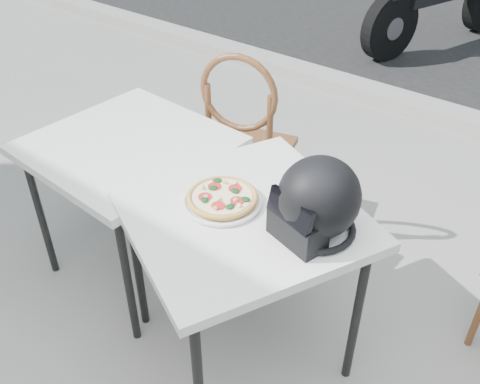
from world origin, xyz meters
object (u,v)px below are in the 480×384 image
Objects in this scene: cafe_table_main at (241,226)px; cafe_table_side at (129,155)px; pizza at (222,197)px; cafe_chair_side at (246,135)px; plate at (222,201)px; helmet at (316,202)px.

cafe_table_side is (-0.77, 0.10, -0.01)m from cafe_table_main.
pizza reaches higher than cafe_table_main.
cafe_chair_side is (0.22, 0.65, -0.10)m from cafe_table_side.
pizza is (0.00, 0.00, 0.02)m from plate.
cafe_chair_side is at bearing 121.40° from pizza.
plate is at bearing 106.13° from cafe_chair_side.
pizza is at bearing 69.92° from plate.
plate is 0.41m from helmet.
cafe_chair_side reaches higher than pizza.
cafe_table_main reaches higher than cafe_table_side.
cafe_table_main is 0.12m from plate.
plate is (-0.09, -0.00, 0.08)m from cafe_table_main.
plate is 0.47× the size of cafe_table_side.
pizza is at bearing -177.00° from cafe_table_main.
cafe_table_side is (-0.68, 0.11, -0.12)m from pizza.
helmet is 1.13m from cafe_chair_side.
plate reaches higher than cafe_table_side.
helmet is at bearing -1.81° from cafe_table_side.
pizza reaches higher than plate.
pizza is at bearing -153.61° from helmet.
cafe_table_main is 3.83× the size of pizza.
helmet is at bearing 13.63° from cafe_table_main.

